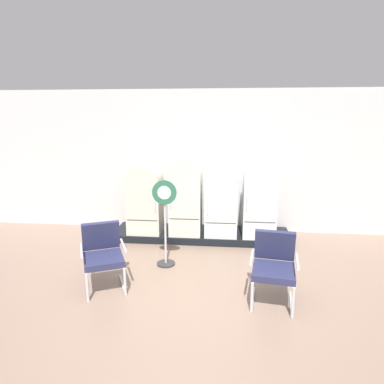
{
  "coord_description": "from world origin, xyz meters",
  "views": [
    {
      "loc": [
        0.49,
        -3.71,
        2.53
      ],
      "look_at": [
        -0.17,
        2.75,
        1.07
      ],
      "focal_mm": 31.07,
      "sensor_mm": 36.0,
      "label": 1
    }
  ],
  "objects_px": {
    "refrigerator_1": "(186,194)",
    "armchair_left": "(103,252)",
    "refrigerator_3": "(259,197)",
    "sign_stand": "(165,226)",
    "refrigerator_2": "(221,200)",
    "refrigerator_0": "(145,197)",
    "armchair_right": "(274,264)"
  },
  "relations": [
    {
      "from": "refrigerator_1",
      "to": "armchair_left",
      "type": "distance_m",
      "value": 2.37
    },
    {
      "from": "refrigerator_3",
      "to": "sign_stand",
      "type": "height_order",
      "value": "refrigerator_3"
    },
    {
      "from": "refrigerator_1",
      "to": "refrigerator_2",
      "type": "height_order",
      "value": "refrigerator_1"
    },
    {
      "from": "refrigerator_1",
      "to": "refrigerator_3",
      "type": "distance_m",
      "value": 1.5
    },
    {
      "from": "refrigerator_0",
      "to": "refrigerator_2",
      "type": "height_order",
      "value": "refrigerator_0"
    },
    {
      "from": "armchair_left",
      "to": "sign_stand",
      "type": "height_order",
      "value": "sign_stand"
    },
    {
      "from": "refrigerator_2",
      "to": "sign_stand",
      "type": "height_order",
      "value": "refrigerator_2"
    },
    {
      "from": "refrigerator_1",
      "to": "sign_stand",
      "type": "height_order",
      "value": "refrigerator_1"
    },
    {
      "from": "refrigerator_0",
      "to": "sign_stand",
      "type": "height_order",
      "value": "refrigerator_0"
    },
    {
      "from": "refrigerator_0",
      "to": "armchair_right",
      "type": "xyz_separation_m",
      "value": [
        2.36,
        -2.25,
        -0.35
      ]
    },
    {
      "from": "refrigerator_1",
      "to": "armchair_right",
      "type": "bearing_deg",
      "value": -56.25
    },
    {
      "from": "refrigerator_3",
      "to": "armchair_right",
      "type": "xyz_separation_m",
      "value": [
        0.0,
        -2.26,
        -0.41
      ]
    },
    {
      "from": "refrigerator_0",
      "to": "armchair_left",
      "type": "height_order",
      "value": "refrigerator_0"
    },
    {
      "from": "refrigerator_3",
      "to": "sign_stand",
      "type": "xyz_separation_m",
      "value": [
        -1.7,
        -1.29,
        -0.25
      ]
    },
    {
      "from": "armchair_left",
      "to": "sign_stand",
      "type": "xyz_separation_m",
      "value": [
        0.81,
        0.83,
        0.16
      ]
    },
    {
      "from": "refrigerator_2",
      "to": "refrigerator_0",
      "type": "bearing_deg",
      "value": -179.2
    },
    {
      "from": "refrigerator_0",
      "to": "refrigerator_3",
      "type": "distance_m",
      "value": 2.35
    },
    {
      "from": "armchair_right",
      "to": "refrigerator_1",
      "type": "bearing_deg",
      "value": 123.75
    },
    {
      "from": "refrigerator_3",
      "to": "armchair_left",
      "type": "bearing_deg",
      "value": -139.82
    },
    {
      "from": "refrigerator_0",
      "to": "sign_stand",
      "type": "distance_m",
      "value": 1.45
    },
    {
      "from": "refrigerator_1",
      "to": "refrigerator_2",
      "type": "bearing_deg",
      "value": 2.32
    },
    {
      "from": "refrigerator_0",
      "to": "refrigerator_2",
      "type": "xyz_separation_m",
      "value": [
        1.59,
        0.02,
        -0.02
      ]
    },
    {
      "from": "refrigerator_0",
      "to": "armchair_left",
      "type": "distance_m",
      "value": 2.14
    },
    {
      "from": "refrigerator_0",
      "to": "sign_stand",
      "type": "relative_size",
      "value": 0.95
    },
    {
      "from": "refrigerator_2",
      "to": "refrigerator_3",
      "type": "relative_size",
      "value": 0.91
    },
    {
      "from": "refrigerator_1",
      "to": "refrigerator_3",
      "type": "height_order",
      "value": "refrigerator_1"
    },
    {
      "from": "refrigerator_1",
      "to": "refrigerator_3",
      "type": "xyz_separation_m",
      "value": [
        1.5,
        0.02,
        -0.03
      ]
    },
    {
      "from": "refrigerator_1",
      "to": "armchair_right",
      "type": "xyz_separation_m",
      "value": [
        1.5,
        -2.24,
        -0.44
      ]
    },
    {
      "from": "refrigerator_2",
      "to": "sign_stand",
      "type": "bearing_deg",
      "value": -125.73
    },
    {
      "from": "refrigerator_3",
      "to": "sign_stand",
      "type": "relative_size",
      "value": 1.01
    },
    {
      "from": "refrigerator_1",
      "to": "sign_stand",
      "type": "xyz_separation_m",
      "value": [
        -0.21,
        -1.27,
        -0.28
      ]
    },
    {
      "from": "armchair_left",
      "to": "armchair_right",
      "type": "distance_m",
      "value": 2.51
    }
  ]
}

